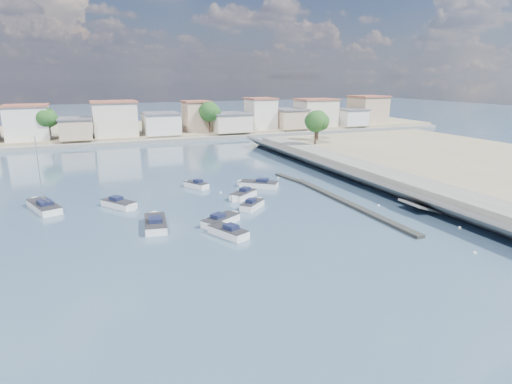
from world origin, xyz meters
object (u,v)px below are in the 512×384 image
motorboat_d (242,195)px  motorboat_f (195,185)px  motorboat_c (257,184)px  sailboat (43,206)px  motorboat_b (253,205)px  motorboat_h (222,220)px  motorboat_a (227,232)px  motorboat_e (155,223)px  motorboat_g (120,204)px

motorboat_d → motorboat_f: bearing=119.3°
motorboat_c → sailboat: size_ratio=0.61×
motorboat_b → motorboat_d: size_ratio=0.87×
motorboat_f → motorboat_h: 16.27m
motorboat_a → motorboat_h: same height
sailboat → motorboat_c: bearing=0.5°
motorboat_d → sailboat: sailboat is taller
motorboat_c → motorboat_e: bearing=-144.8°
motorboat_a → motorboat_g: bearing=123.0°
motorboat_d → motorboat_g: (-15.16, 1.71, 0.00)m
motorboat_b → motorboat_h: same height
motorboat_c → motorboat_h: (-9.53, -13.30, -0.00)m
motorboat_b → motorboat_g: size_ratio=0.80×
motorboat_h → sailboat: sailboat is taller
motorboat_b → motorboat_e: 12.27m
motorboat_d → motorboat_f: 8.79m
motorboat_g → motorboat_h: (9.66, -10.26, -0.00)m
motorboat_f → motorboat_g: size_ratio=0.83×
motorboat_b → motorboat_d: 4.54m
motorboat_c → motorboat_f: (-8.33, 2.92, -0.00)m
motorboat_b → sailboat: bearing=159.0°
motorboat_f → motorboat_g: 12.39m
motorboat_d → motorboat_e: same height
motorboat_d → motorboat_f: size_ratio=1.10×
motorboat_e → sailboat: (-11.42, 11.29, 0.03)m
motorboat_d → sailboat: size_ratio=0.49×
motorboat_d → motorboat_h: same height
motorboat_g → sailboat: (-8.63, 2.78, 0.03)m
motorboat_c → motorboat_h: bearing=-125.6°
motorboat_b → motorboat_c: (4.34, 9.27, 0.00)m
motorboat_h → motorboat_c: bearing=54.4°
motorboat_g → motorboat_h: same height
motorboat_b → motorboat_c: size_ratio=0.70×
motorboat_e → motorboat_h: 7.09m
motorboat_a → motorboat_e: bearing=139.3°
motorboat_b → motorboat_g: (-14.85, 6.23, 0.00)m
motorboat_e → motorboat_f: size_ratio=1.55×
motorboat_c → motorboat_g: bearing=-171.0°
motorboat_d → motorboat_h: size_ratio=0.92×
motorboat_a → motorboat_d: size_ratio=1.11×
sailboat → motorboat_g: bearing=-17.8°
motorboat_a → motorboat_d: same height
motorboat_a → motorboat_c: same height
motorboat_h → motorboat_a: bearing=-101.0°
motorboat_a → motorboat_f: bearing=84.6°
motorboat_c → motorboat_d: (-4.03, -4.75, -0.00)m
motorboat_b → motorboat_h: 6.57m
motorboat_b → motorboat_a: bearing=-127.7°
motorboat_a → sailboat: sailboat is taller
motorboat_a → motorboat_c: (10.22, 16.87, 0.00)m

